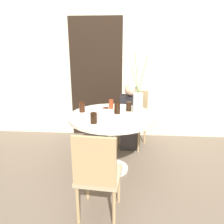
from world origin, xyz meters
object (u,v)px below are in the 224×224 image
object	(u,v)px
person_boy	(131,119)
drink_glass_0	(117,108)
flower_vase	(138,98)
chair_far_back	(97,172)
drink_glass_3	(111,104)
drink_glass_4	(129,106)
birthday_cake	(104,115)
drink_glass_5	(106,112)
drink_glass_1	(94,118)
chair_left_flank	(134,115)
drink_glass_2	(82,107)
side_plate	(129,118)

from	to	relation	value
person_boy	drink_glass_0	bearing A→B (deg)	-107.14
flower_vase	person_boy	world-z (taller)	flower_vase
chair_far_back	drink_glass_3	world-z (taller)	chair_far_back
flower_vase	person_boy	xyz separation A→B (m)	(-0.07, 0.55, -0.47)
drink_glass_4	birthday_cake	bearing A→B (deg)	-128.16
chair_far_back	drink_glass_5	distance (m)	0.90
drink_glass_1	person_boy	world-z (taller)	person_boy
flower_vase	drink_glass_0	bearing A→B (deg)	-169.15
chair_far_back	drink_glass_1	xyz separation A→B (m)	(-0.11, 0.56, 0.32)
drink_glass_4	person_boy	world-z (taller)	person_boy
chair_left_flank	flower_vase	distance (m)	0.83
drink_glass_1	drink_glass_2	bearing A→B (deg)	117.67
birthday_cake	chair_far_back	bearing A→B (deg)	-89.53
birthday_cake	person_boy	xyz separation A→B (m)	(0.32, 0.84, -0.32)
drink_glass_1	drink_glass_0	bearing A→B (deg)	56.72
drink_glass_5	person_boy	world-z (taller)	person_boy
birthday_cake	person_boy	size ratio (longest dim) A/B	0.18
chair_far_back	drink_glass_1	distance (m)	0.66
chair_left_flank	drink_glass_2	size ratio (longest dim) A/B	6.74
drink_glass_2	drink_glass_5	bearing A→B (deg)	-21.33
drink_glass_5	person_boy	bearing A→B (deg)	64.85
flower_vase	side_plate	bearing A→B (deg)	-115.24
drink_glass_0	chair_left_flank	bearing A→B (deg)	72.24
person_boy	flower_vase	bearing A→B (deg)	-82.50
drink_glass_5	drink_glass_0	bearing A→B (deg)	32.95
chair_far_back	drink_glass_2	distance (m)	1.08
drink_glass_3	side_plate	bearing A→B (deg)	-57.57
birthday_cake	side_plate	world-z (taller)	birthday_cake
chair_far_back	drink_glass_2	world-z (taller)	drink_glass_2
chair_left_flank	drink_glass_2	distance (m)	1.05
chair_far_back	drink_glass_4	bearing A→B (deg)	-99.99
birthday_cake	drink_glass_4	world-z (taller)	birthday_cake
drink_glass_0	drink_glass_2	bearing A→B (deg)	175.46
drink_glass_3	drink_glass_4	bearing A→B (deg)	-21.89
chair_far_back	drink_glass_4	distance (m)	1.14
drink_glass_5	drink_glass_2	bearing A→B (deg)	158.67
drink_glass_2	drink_glass_5	world-z (taller)	drink_glass_2
drink_glass_3	drink_glass_5	world-z (taller)	drink_glass_3
flower_vase	drink_glass_2	bearing A→B (deg)	-179.01
side_plate	drink_glass_4	distance (m)	0.30
side_plate	drink_glass_0	bearing A→B (deg)	131.84
drink_glass_5	drink_glass_4	bearing A→B (deg)	36.53
side_plate	person_boy	xyz separation A→B (m)	(0.03, 0.76, -0.28)
chair_far_back	drink_glass_0	distance (m)	1.00
drink_glass_1	drink_glass_5	bearing A→B (deg)	69.31
chair_far_back	side_plate	distance (m)	0.86
chair_left_flank	side_plate	xyz separation A→B (m)	(-0.09, -0.91, 0.27)
drink_glass_0	drink_glass_4	xyz separation A→B (m)	(0.15, 0.12, -0.01)
drink_glass_1	drink_glass_5	world-z (taller)	drink_glass_1
chair_far_back	drink_glass_4	xyz separation A→B (m)	(0.28, 1.06, 0.33)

